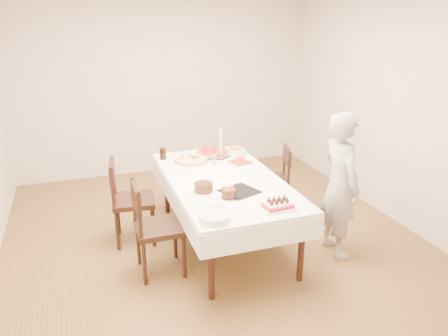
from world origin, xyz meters
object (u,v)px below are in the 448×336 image
object	(u,v)px
chair_left_dessert	(159,228)
layer_cake	(204,188)
pizza_pepperoni	(214,153)
birthday_cake	(229,190)
chair_right_savory	(271,180)
pasta_bowl	(236,152)
taper_candle	(221,143)
chair_left_savory	(134,201)
dining_table	(224,211)
cola_glass	(163,154)
person	(340,185)
strawberry_box	(278,205)
pizza_white	(192,160)

from	to	relation	value
chair_left_dessert	layer_cake	distance (m)	0.57
pizza_pepperoni	birthday_cake	bearing A→B (deg)	-101.40
chair_right_savory	pasta_bowl	size ratio (longest dim) A/B	3.91
chair_left_dessert	taper_candle	xyz separation A→B (m)	(0.94, 0.97, 0.47)
chair_left_savory	birthday_cake	world-z (taller)	chair_left_savory
birthday_cake	chair_right_savory	bearing A→B (deg)	47.82
dining_table	birthday_cake	world-z (taller)	birthday_cake
chair_right_savory	cola_glass	bearing A→B (deg)	-176.15
taper_candle	cola_glass	world-z (taller)	taper_candle
chair_left_savory	pizza_pepperoni	size ratio (longest dim) A/B	2.16
person	strawberry_box	size ratio (longest dim) A/B	5.95
pizza_white	strawberry_box	bearing A→B (deg)	-74.88
pizza_pepperoni	cola_glass	xyz separation A→B (m)	(-0.63, 0.02, 0.05)
chair_left_dessert	cola_glass	size ratio (longest dim) A/B	6.78
pasta_bowl	layer_cake	bearing A→B (deg)	-126.07
pizza_white	pizza_pepperoni	size ratio (longest dim) A/B	0.94
chair_right_savory	pizza_white	distance (m)	1.06
dining_table	person	size ratio (longest dim) A/B	1.41
strawberry_box	layer_cake	bearing A→B (deg)	132.77
chair_left_savory	person	distance (m)	2.19
pizza_white	layer_cake	size ratio (longest dim) A/B	1.77
chair_left_savory	pizza_white	distance (m)	0.84
pasta_bowl	cola_glass	xyz separation A→B (m)	(-0.88, 0.16, 0.03)
chair_left_dessert	person	world-z (taller)	person
pizza_pepperoni	layer_cake	xyz separation A→B (m)	(-0.45, -1.10, 0.03)
cola_glass	chair_left_savory	bearing A→B (deg)	-132.29
chair_left_savory	layer_cake	size ratio (longest dim) A/B	4.07
chair_left_dessert	cola_glass	distance (m)	1.27
pasta_bowl	taper_candle	size ratio (longest dim) A/B	0.56
chair_left_dessert	birthday_cake	xyz separation A→B (m)	(0.65, -0.14, 0.36)
chair_left_savory	taper_candle	xyz separation A→B (m)	(1.09, 0.26, 0.47)
pizza_white	cola_glass	distance (m)	0.36
pizza_white	pasta_bowl	distance (m)	0.58
chair_left_dessert	person	xyz separation A→B (m)	(1.82, -0.23, 0.29)
chair_left_dessert	pizza_white	world-z (taller)	chair_left_dessert
strawberry_box	person	bearing A→B (deg)	18.21
dining_table	layer_cake	world-z (taller)	layer_cake
pasta_bowl	birthday_cake	xyz separation A→B (m)	(-0.51, -1.17, 0.04)
chair_left_savory	pizza_pepperoni	bearing A→B (deg)	-149.56
person	pasta_bowl	xyz separation A→B (m)	(-0.65, 1.26, 0.03)
chair_left_dessert	taper_candle	bearing A→B (deg)	-134.49
dining_table	chair_right_savory	distance (m)	0.98
cola_glass	dining_table	bearing A→B (deg)	-59.90
pizza_pepperoni	layer_cake	world-z (taller)	layer_cake
person	pizza_pepperoni	xyz separation A→B (m)	(-0.90, 1.40, 0.01)
pizza_pepperoni	taper_candle	bearing A→B (deg)	-82.18
pasta_bowl	cola_glass	distance (m)	0.89
dining_table	person	world-z (taller)	person
chair_left_savory	birthday_cake	size ratio (longest dim) A/B	6.53
dining_table	layer_cake	bearing A→B (deg)	-137.39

